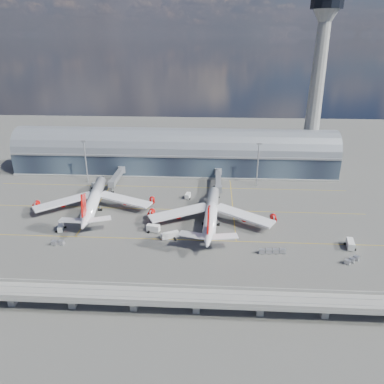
# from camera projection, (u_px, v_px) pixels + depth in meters

# --- Properties ---
(ground) EXTENTS (500.00, 500.00, 0.00)m
(ground) POSITION_uv_depth(u_px,v_px,m) (158.00, 228.00, 170.69)
(ground) COLOR #474744
(ground) RESTS_ON ground
(taxi_lines) EXTENTS (200.00, 80.12, 0.01)m
(taxi_lines) POSITION_uv_depth(u_px,v_px,m) (164.00, 207.00, 191.03)
(taxi_lines) COLOR gold
(taxi_lines) RESTS_ON ground
(terminal) EXTENTS (200.00, 30.00, 28.00)m
(terminal) POSITION_uv_depth(u_px,v_px,m) (175.00, 154.00, 238.06)
(terminal) COLOR #212937
(terminal) RESTS_ON ground
(control_tower) EXTENTS (19.00, 19.00, 103.00)m
(control_tower) POSITION_uv_depth(u_px,v_px,m) (316.00, 89.00, 222.58)
(control_tower) COLOR gray
(control_tower) RESTS_ON ground
(guideway) EXTENTS (220.00, 8.50, 7.20)m
(guideway) POSITION_uv_depth(u_px,v_px,m) (133.00, 296.00, 118.02)
(guideway) COLOR gray
(guideway) RESTS_ON ground
(floodlight_mast_left) EXTENTS (3.00, 0.70, 25.70)m
(floodlight_mast_left) POSITION_uv_depth(u_px,v_px,m) (86.00, 160.00, 218.65)
(floodlight_mast_left) COLOR gray
(floodlight_mast_left) RESTS_ON ground
(floodlight_mast_right) EXTENTS (3.00, 0.70, 25.70)m
(floodlight_mast_right) POSITION_uv_depth(u_px,v_px,m) (258.00, 163.00, 213.39)
(floodlight_mast_right) COLOR gray
(floodlight_mast_right) RESTS_ON ground
(airliner_left) EXTENTS (60.49, 63.64, 19.41)m
(airliner_left) POSITION_uv_depth(u_px,v_px,m) (94.00, 200.00, 186.51)
(airliner_left) COLOR white
(airliner_left) RESTS_ON ground
(airliner_right) EXTENTS (60.46, 63.18, 20.05)m
(airliner_right) POSITION_uv_depth(u_px,v_px,m) (211.00, 213.00, 173.22)
(airliner_right) COLOR white
(airliner_right) RESTS_ON ground
(jet_bridge_left) EXTENTS (4.40, 28.00, 7.25)m
(jet_bridge_left) POSITION_uv_depth(u_px,v_px,m) (117.00, 176.00, 219.22)
(jet_bridge_left) COLOR gray
(jet_bridge_left) RESTS_ON ground
(jet_bridge_right) EXTENTS (4.40, 32.00, 7.25)m
(jet_bridge_right) POSITION_uv_depth(u_px,v_px,m) (218.00, 179.00, 214.32)
(jet_bridge_right) COLOR gray
(jet_bridge_right) RESTS_ON ground
(service_truck_0) EXTENTS (3.71, 6.71, 2.64)m
(service_truck_0) POSITION_uv_depth(u_px,v_px,m) (61.00, 227.00, 168.28)
(service_truck_0) COLOR silver
(service_truck_0) RESTS_ON ground
(service_truck_1) EXTENTS (6.17, 3.83, 3.32)m
(service_truck_1) POSITION_uv_depth(u_px,v_px,m) (153.00, 228.00, 166.83)
(service_truck_1) COLOR silver
(service_truck_1) RESTS_ON ground
(service_truck_2) EXTENTS (7.98, 5.42, 2.82)m
(service_truck_2) POSITION_uv_depth(u_px,v_px,m) (170.00, 235.00, 161.51)
(service_truck_2) COLOR silver
(service_truck_2) RESTS_ON ground
(service_truck_3) EXTENTS (3.68, 7.05, 3.24)m
(service_truck_3) POSITION_uv_depth(u_px,v_px,m) (350.00, 244.00, 154.29)
(service_truck_3) COLOR silver
(service_truck_3) RESTS_ON ground
(service_truck_4) EXTENTS (3.09, 5.14, 2.79)m
(service_truck_4) POSITION_uv_depth(u_px,v_px,m) (188.00, 196.00, 201.20)
(service_truck_4) COLOR silver
(service_truck_4) RESTS_ON ground
(service_truck_5) EXTENTS (6.11, 4.88, 2.80)m
(service_truck_5) POSITION_uv_depth(u_px,v_px,m) (96.00, 186.00, 214.96)
(service_truck_5) COLOR silver
(service_truck_5) RESTS_ON ground
(cargo_train_0) EXTENTS (5.67, 2.50, 1.86)m
(cargo_train_0) POSITION_uv_depth(u_px,v_px,m) (58.00, 243.00, 156.68)
(cargo_train_0) COLOR gray
(cargo_train_0) RESTS_ON ground
(cargo_train_1) EXTENTS (11.29, 2.78, 1.86)m
(cargo_train_1) POSITION_uv_depth(u_px,v_px,m) (272.00, 251.00, 150.51)
(cargo_train_1) COLOR gray
(cargo_train_1) RESTS_ON ground
(cargo_train_2) EXTENTS (7.21, 5.67, 1.71)m
(cargo_train_2) POSITION_uv_depth(u_px,v_px,m) (352.00, 260.00, 144.73)
(cargo_train_2) COLOR gray
(cargo_train_2) RESTS_ON ground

